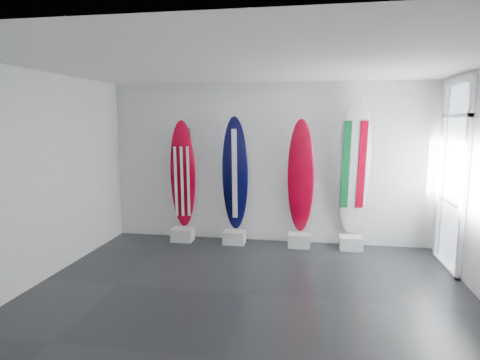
% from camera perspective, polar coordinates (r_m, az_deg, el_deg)
% --- Properties ---
extents(floor, '(6.00, 6.00, 0.00)m').
position_cam_1_polar(floor, '(5.66, 1.09, -15.69)').
color(floor, black).
rests_on(floor, ground).
extents(ceiling, '(6.00, 6.00, 0.00)m').
position_cam_1_polar(ceiling, '(5.21, 1.18, 16.00)').
color(ceiling, white).
rests_on(ceiling, wall_back).
extents(wall_back, '(6.00, 0.00, 6.00)m').
position_cam_1_polar(wall_back, '(7.69, 3.91, 2.34)').
color(wall_back, silver).
rests_on(wall_back, ground).
extents(wall_front, '(6.00, 0.00, 6.00)m').
position_cam_1_polar(wall_front, '(2.84, -6.49, -8.28)').
color(wall_front, silver).
rests_on(wall_front, ground).
extents(wall_left, '(0.00, 5.00, 5.00)m').
position_cam_1_polar(wall_left, '(6.40, -26.48, 0.24)').
color(wall_left, silver).
rests_on(wall_left, ground).
extents(display_block_usa, '(0.40, 0.30, 0.24)m').
position_cam_1_polar(display_block_usa, '(7.97, -8.07, -7.62)').
color(display_block_usa, silver).
rests_on(display_block_usa, floor).
extents(surfboard_usa, '(0.53, 0.40, 2.08)m').
position_cam_1_polar(surfboard_usa, '(7.83, -8.02, 0.74)').
color(surfboard_usa, '#9E0119').
rests_on(surfboard_usa, display_block_usa).
extents(display_block_navy, '(0.40, 0.30, 0.24)m').
position_cam_1_polar(display_block_navy, '(7.73, -0.82, -8.05)').
color(display_block_navy, silver).
rests_on(display_block_navy, floor).
extents(surfboard_navy, '(0.49, 0.26, 2.15)m').
position_cam_1_polar(surfboard_navy, '(7.58, -0.70, 0.83)').
color(surfboard_navy, black).
rests_on(surfboard_navy, display_block_navy).
extents(display_block_swiss, '(0.40, 0.30, 0.24)m').
position_cam_1_polar(display_block_swiss, '(7.61, 8.31, -8.40)').
color(display_block_swiss, silver).
rests_on(display_block_swiss, floor).
extents(surfboard_swiss, '(0.49, 0.33, 2.11)m').
position_cam_1_polar(surfboard_swiss, '(7.46, 8.52, 0.44)').
color(surfboard_swiss, '#9E0119').
rests_on(surfboard_swiss, display_block_swiss).
extents(display_block_italy, '(0.40, 0.30, 0.24)m').
position_cam_1_polar(display_block_italy, '(7.65, 15.33, -8.53)').
color(display_block_italy, silver).
rests_on(display_block_italy, floor).
extents(surfboard_italy, '(0.61, 0.38, 2.57)m').
position_cam_1_polar(surfboard_italy, '(7.47, 15.67, 2.01)').
color(surfboard_italy, silver).
rests_on(surfboard_italy, display_block_italy).
extents(wall_outlet, '(0.09, 0.02, 0.13)m').
position_cam_1_polar(wall_outlet, '(8.47, -12.97, -5.19)').
color(wall_outlet, silver).
rests_on(wall_outlet, wall_back).
extents(glass_door, '(0.12, 1.16, 2.85)m').
position_cam_1_polar(glass_door, '(7.07, 27.76, 0.24)').
color(glass_door, white).
rests_on(glass_door, floor).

